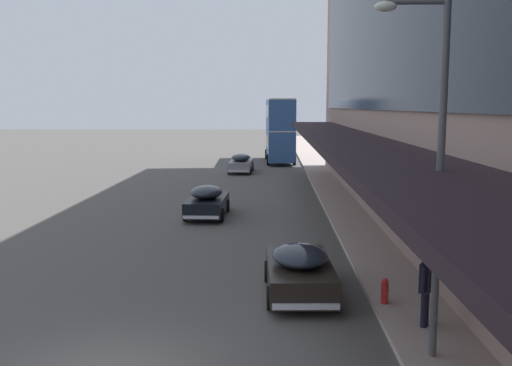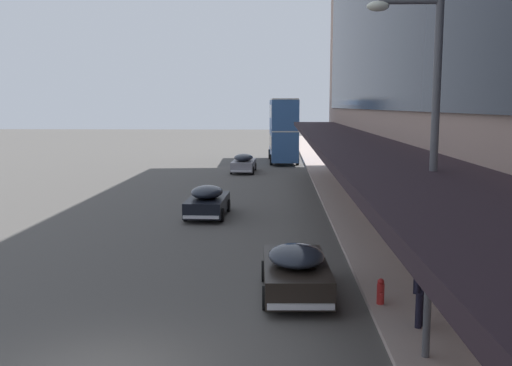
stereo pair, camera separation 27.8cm
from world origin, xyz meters
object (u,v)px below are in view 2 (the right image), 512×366
(pedestrian_at_kerb, at_px, (421,285))
(street_lamp, at_px, (426,156))
(sedan_trailing_mid, at_px, (208,201))
(fire_hydrant, at_px, (381,291))
(transit_bus_kerbside_front, at_px, (283,128))
(sedan_oncoming_rear, at_px, (296,270))
(sedan_trailing_near, at_px, (244,163))

(pedestrian_at_kerb, xyz_separation_m, street_lamp, (-0.43, -1.65, 3.22))
(sedan_trailing_mid, distance_m, pedestrian_at_kerb, 15.78)
(pedestrian_at_kerb, distance_m, fire_hydrant, 1.82)
(pedestrian_at_kerb, bearing_deg, transit_bus_kerbside_front, 94.08)
(fire_hydrant, bearing_deg, sedan_oncoming_rear, 153.98)
(transit_bus_kerbside_front, distance_m, sedan_trailing_near, 9.57)
(transit_bus_kerbside_front, xyz_separation_m, pedestrian_at_kerb, (2.97, -41.59, -2.08))
(transit_bus_kerbside_front, height_order, sedan_oncoming_rear, transit_bus_kerbside_front)
(sedan_trailing_mid, relative_size, fire_hydrant, 6.30)
(sedan_trailing_near, bearing_deg, fire_hydrant, -79.91)
(transit_bus_kerbside_front, xyz_separation_m, sedan_trailing_near, (-3.27, -8.64, -2.50))
(transit_bus_kerbside_front, xyz_separation_m, fire_hydrant, (2.32, -40.03, -2.77))
(street_lamp, bearing_deg, fire_hydrant, 93.95)
(sedan_trailing_mid, xyz_separation_m, sedan_trailing_near, (0.62, 18.75, -0.00))
(transit_bus_kerbside_front, relative_size, sedan_oncoming_rear, 2.18)
(transit_bus_kerbside_front, distance_m, street_lamp, 43.33)
(sedan_oncoming_rear, relative_size, fire_hydrant, 6.14)
(sedan_trailing_near, relative_size, street_lamp, 0.65)
(transit_bus_kerbside_front, distance_m, fire_hydrant, 40.19)
(sedan_oncoming_rear, distance_m, fire_hydrant, 2.49)
(fire_hydrant, bearing_deg, transit_bus_kerbside_front, 93.32)
(sedan_trailing_mid, bearing_deg, transit_bus_kerbside_front, 81.92)
(sedan_oncoming_rear, distance_m, pedestrian_at_kerb, 3.93)
(transit_bus_kerbside_front, relative_size, street_lamp, 1.27)
(transit_bus_kerbside_front, height_order, sedan_trailing_mid, transit_bus_kerbside_front)
(sedan_trailing_mid, bearing_deg, pedestrian_at_kerb, -64.23)
(sedan_oncoming_rear, xyz_separation_m, pedestrian_at_kerb, (2.88, -2.65, 0.45))
(street_lamp, relative_size, fire_hydrant, 10.51)
(sedan_oncoming_rear, height_order, street_lamp, street_lamp)
(sedan_trailing_near, xyz_separation_m, pedestrian_at_kerb, (6.23, -32.95, 0.42))
(pedestrian_at_kerb, bearing_deg, street_lamp, -104.44)
(transit_bus_kerbside_front, relative_size, sedan_trailing_near, 1.97)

